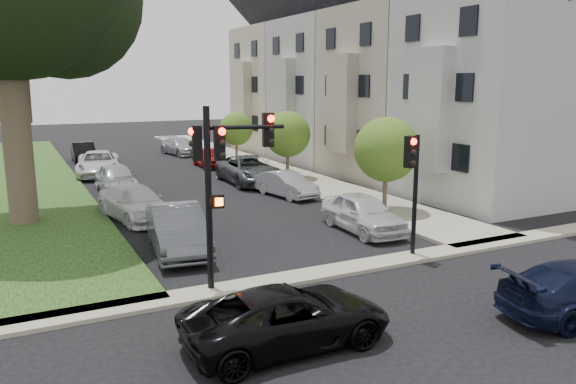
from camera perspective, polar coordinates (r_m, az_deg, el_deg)
name	(u,v)px	position (r m, az deg, el deg)	size (l,w,h in m)	color
ground	(369,295)	(15.81, 8.27, -10.32)	(140.00, 140.00, 0.00)	black
grass_strip	(3,181)	(36.46, -27.00, 0.98)	(8.00, 44.00, 0.12)	black
sidewalk_right	(253,164)	(39.52, -3.58, 2.90)	(3.50, 44.00, 0.12)	#AAA888
sidewalk_cross	(332,271)	(17.36, 4.48, -8.03)	(60.00, 1.00, 0.12)	#AAA888
house_a	(495,56)	(29.00, 20.26, 12.85)	(7.70, 7.55, 15.97)	#B2B2B2
house_b	(397,61)	(34.60, 10.99, 12.95)	(7.70, 7.55, 15.97)	gray
house_c	(331,64)	(40.82, 4.43, 12.83)	(7.70, 7.55, 15.97)	#9C9996
house_d	(285,66)	(47.41, -0.35, 12.64)	(7.70, 7.55, 15.97)	tan
small_tree_a	(386,150)	(24.86, 9.95, 4.27)	(2.84, 2.84, 4.26)	brown
small_tree_b	(288,134)	(33.07, -0.05, 5.90)	(2.71, 2.71, 4.06)	brown
small_tree_c	(236,129)	(40.61, -5.29, 6.40)	(2.39, 2.39, 3.59)	brown
traffic_signal_main	(222,165)	(15.30, -6.76, 2.74)	(2.51, 0.70, 5.13)	black
traffic_signal_secondary	(413,173)	(18.58, 12.56, 1.89)	(0.54, 0.43, 4.08)	black
car_cross_near	(287,317)	(12.68, -0.05, -12.58)	(2.18, 4.73, 1.31)	black
car_parked_0	(363,213)	(21.98, 7.61, -2.11)	(1.75, 4.36, 1.48)	silver
car_parked_1	(286,184)	(28.36, -0.18, 0.80)	(1.35, 3.88, 1.28)	#999BA0
car_parked_2	(249,170)	(32.09, -3.94, 2.25)	(2.58, 5.60, 1.56)	#3F4247
car_parked_3	(209,157)	(38.64, -8.02, 3.53)	(1.57, 3.90, 1.33)	maroon
car_parked_4	(180,146)	(45.40, -10.89, 4.58)	(1.89, 4.64, 1.35)	#999BA0
car_parked_5	(177,229)	(19.55, -11.18, -3.74)	(1.69, 4.84, 1.59)	#3F4247
car_parked_6	(135,203)	(24.54, -15.29, -1.09)	(1.99, 4.88, 1.42)	silver
car_parked_7	(117,179)	(30.59, -17.00, 1.30)	(1.79, 4.46, 1.52)	#999BA0
car_parked_8	(98,164)	(36.58, -18.71, 2.75)	(2.50, 5.43, 1.51)	silver
car_parked_9	(84,152)	(43.16, -20.06, 3.81)	(1.49, 4.27, 1.41)	black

